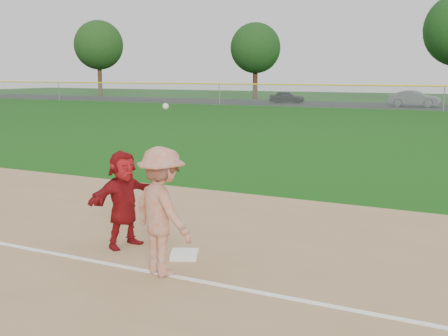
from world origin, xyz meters
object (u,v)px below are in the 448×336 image
at_px(first_base, 184,255).
at_px(car_mid, 414,99).
at_px(car_left, 287,97).
at_px(base_runner, 124,199).

xyz_separation_m(first_base, car_mid, (-2.99, 45.13, 0.67)).
xyz_separation_m(first_base, car_left, (-15.42, 46.00, 0.53)).
bearing_deg(first_base, base_runner, 177.06).
bearing_deg(base_runner, first_base, -75.42).
distance_m(first_base, car_mid, 45.24).
bearing_deg(base_runner, car_left, 34.65).
xyz_separation_m(base_runner, car_mid, (-1.73, 45.07, -0.13)).
bearing_deg(first_base, car_left, 108.53).
height_order(car_left, car_mid, car_mid).
height_order(base_runner, car_left, base_runner).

